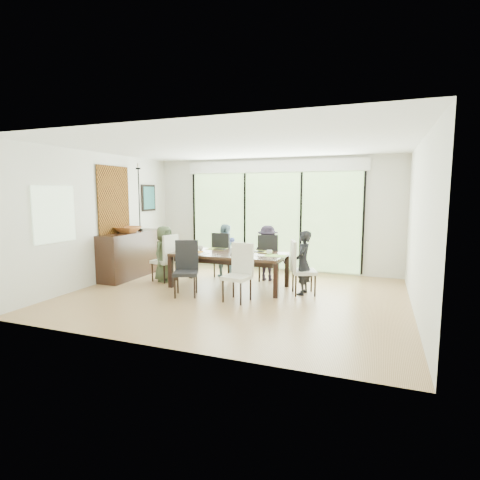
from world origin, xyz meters
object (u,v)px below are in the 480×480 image
(chair_far_right, at_px, (268,257))
(cup_a, at_px, (201,248))
(table_top, at_px, (229,254))
(vase, at_px, (232,250))
(person_far_left, at_px, (224,251))
(bowl, at_px, (128,230))
(chair_right_end, at_px, (304,267))
(laptop, at_px, (189,251))
(person_left_end, at_px, (165,254))
(chair_left_end, at_px, (164,258))
(sideboard, at_px, (132,254))
(person_right_end, at_px, (303,263))
(chair_near_right, at_px, (237,273))
(cup_c, at_px, (269,252))
(person_far_right, at_px, (267,253))
(chair_far_left, at_px, (225,254))
(chair_near_left, at_px, (186,269))
(cup_b, at_px, (234,252))

(chair_far_right, distance_m, cup_a, 1.45)
(table_top, relative_size, vase, 20.00)
(person_far_left, height_order, bowl, person_far_left)
(chair_right_end, distance_m, laptop, 2.36)
(person_left_end, bearing_deg, chair_left_end, 98.32)
(cup_a, xyz_separation_m, sideboard, (-1.72, -0.02, -0.23))
(bowl, bearing_deg, person_right_end, -0.48)
(person_right_end, bearing_deg, cup_a, -91.69)
(chair_right_end, bearing_deg, person_left_end, 69.31)
(chair_near_right, distance_m, laptop, 1.57)
(laptop, bearing_deg, table_top, -28.41)
(laptop, relative_size, cup_c, 2.66)
(chair_left_end, distance_m, chair_right_end, 3.00)
(chair_right_end, height_order, cup_c, chair_right_end)
(person_far_right, bearing_deg, laptop, 29.51)
(chair_right_end, distance_m, chair_far_left, 2.13)
(table_top, relative_size, chair_near_left, 2.18)
(person_far_right, bearing_deg, chair_near_left, 54.22)
(cup_b, bearing_deg, chair_left_end, 176.53)
(person_left_end, distance_m, laptop, 0.65)
(chair_right_end, height_order, person_far_left, person_far_left)
(table_top, xyz_separation_m, vase, (0.05, 0.05, 0.08))
(chair_far_right, bearing_deg, chair_far_left, -16.15)
(chair_far_right, relative_size, person_right_end, 0.85)
(person_far_right, height_order, cup_a, person_far_right)
(cup_b, bearing_deg, cup_c, 17.10)
(person_far_right, relative_size, laptop, 3.91)
(chair_left_end, distance_m, vase, 1.57)
(chair_left_end, distance_m, chair_near_right, 2.18)
(cup_c, relative_size, sideboard, 0.06)
(chair_near_right, relative_size, vase, 9.17)
(chair_far_right, relative_size, chair_near_left, 1.00)
(chair_left_end, distance_m, person_left_end, 0.09)
(chair_near_left, bearing_deg, cup_b, 28.45)
(chair_near_right, height_order, cup_b, chair_near_right)
(chair_left_end, distance_m, chair_far_right, 2.22)
(table_top, height_order, person_far_right, person_far_right)
(chair_near_left, height_order, cup_b, chair_near_left)
(chair_far_left, height_order, chair_far_right, same)
(person_far_right, bearing_deg, chair_left_end, 17.96)
(laptop, bearing_deg, chair_far_left, 32.05)
(person_far_right, relative_size, cup_b, 12.90)
(table_top, distance_m, person_right_end, 1.48)
(chair_near_right, relative_size, sideboard, 0.57)
(cup_c, bearing_deg, chair_near_right, -107.19)
(table_top, bearing_deg, cup_c, 7.13)
(chair_left_end, relative_size, vase, 9.17)
(chair_near_left, bearing_deg, cup_c, 15.35)
(chair_far_right, distance_m, chair_near_right, 1.72)
(vase, height_order, sideboard, sideboard)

